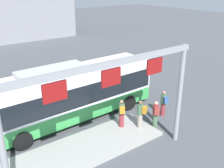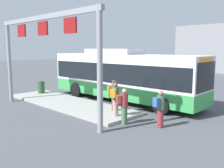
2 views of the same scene
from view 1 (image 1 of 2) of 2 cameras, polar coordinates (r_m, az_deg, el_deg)
ground_plane at (r=16.60m, az=-9.08°, el=-7.61°), size 120.00×120.00×0.00m
platform_curb at (r=13.48m, az=-8.89°, el=-14.79°), size 10.00×2.80×0.16m
bus_main at (r=15.80m, az=-9.48°, el=-1.86°), size 11.22×2.90×3.46m
person_boarding at (r=16.78m, az=11.05°, el=-4.00°), size 0.43×0.58×1.67m
person_waiting_near at (r=14.95m, az=2.10°, el=-6.22°), size 0.54×0.61×1.67m
person_waiting_mid at (r=15.35m, az=9.40°, el=-6.41°), size 0.54×0.60×1.67m
person_waiting_far at (r=14.95m, az=6.20°, el=-6.35°), size 0.47×0.59×1.67m
platform_sign_gantry at (r=10.51m, az=-0.20°, el=-2.43°), size 9.03×0.24×5.20m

